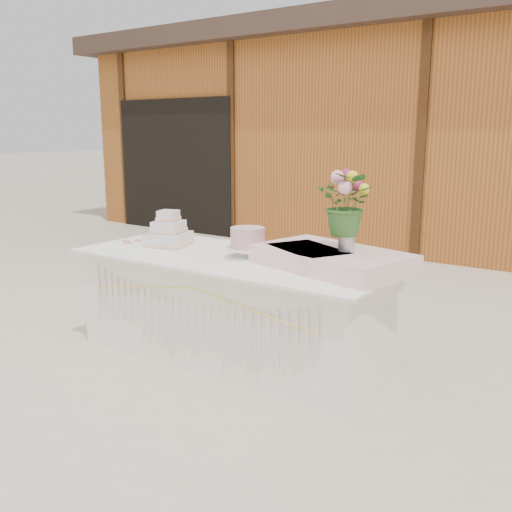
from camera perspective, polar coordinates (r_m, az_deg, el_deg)
The scene contains 9 objects.
ground at distance 4.39m, azimuth -2.26°, elevation -9.92°, with size 80.00×80.00×0.00m, color beige.
barn at distance 9.56m, azimuth 20.11°, elevation 11.67°, with size 12.60×4.60×3.30m.
cake_table at distance 4.25m, azimuth -2.34°, elevation -5.11°, with size 2.40×1.00×0.77m.
wedding_cake at distance 4.60m, azimuth -8.70°, elevation 2.23°, with size 0.39×0.39×0.28m.
pink_cake_stand at distance 4.07m, azimuth -0.84°, elevation 1.49°, with size 0.31×0.31×0.22m.
satin_runner at distance 3.81m, azimuth 7.55°, elevation -0.30°, with size 1.02×0.59×0.13m, color beige.
flower_vase at distance 3.76m, azimuth 9.06°, elevation 1.63°, with size 0.11×0.11×0.15m, color #B4B4B9.
bouquet at distance 3.72m, azimuth 9.21°, elevation 5.91°, with size 0.37×0.32×0.42m, color #325F26.
loose_flowers at distance 4.89m, azimuth -11.56°, elevation 1.68°, with size 0.14×0.34×0.02m, color #D07F92, non-canonical shape.
Camera 1 is at (2.44, -3.25, 1.66)m, focal length 40.00 mm.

